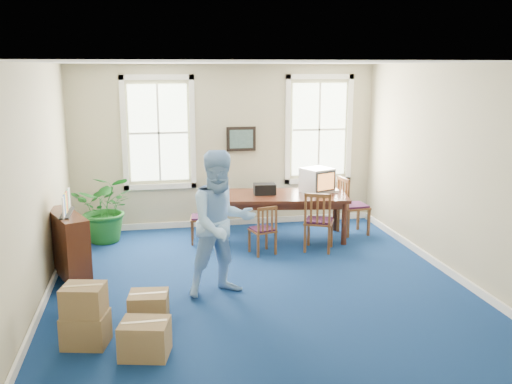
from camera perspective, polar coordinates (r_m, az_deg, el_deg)
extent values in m
plane|color=navy|center=(8.59, 0.10, -9.06)|extent=(6.50, 6.50, 0.00)
plane|color=white|center=(7.99, 0.11, 12.83)|extent=(6.50, 6.50, 0.00)
plane|color=tan|center=(11.30, -3.04, 4.56)|extent=(6.50, 0.00, 6.50)
plane|color=tan|center=(5.08, 7.12, -5.40)|extent=(6.50, 0.00, 6.50)
plane|color=tan|center=(8.13, -21.14, 0.62)|extent=(0.00, 6.50, 6.50)
plane|color=tan|center=(9.18, 18.83, 2.08)|extent=(0.00, 6.50, 6.50)
cube|color=white|center=(11.58, -2.93, -3.02)|extent=(6.00, 0.04, 0.12)
cube|color=white|center=(8.55, -20.13, -9.52)|extent=(0.04, 6.50, 0.12)
cube|color=white|center=(9.55, 18.02, -7.05)|extent=(0.04, 6.50, 0.12)
cube|color=white|center=(10.82, 7.88, 0.12)|extent=(0.17, 0.20, 0.04)
cube|color=black|center=(10.51, 0.87, 0.30)|extent=(0.41, 0.28, 0.20)
imported|color=#8BBDF2|center=(7.90, -3.44, -3.17)|extent=(1.17, 1.01, 2.05)
cube|color=#441F12|center=(9.04, -18.25, -5.43)|extent=(0.77, 1.24, 0.94)
imported|color=#17571B|center=(10.73, -14.73, -1.55)|extent=(1.25, 1.12, 1.26)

